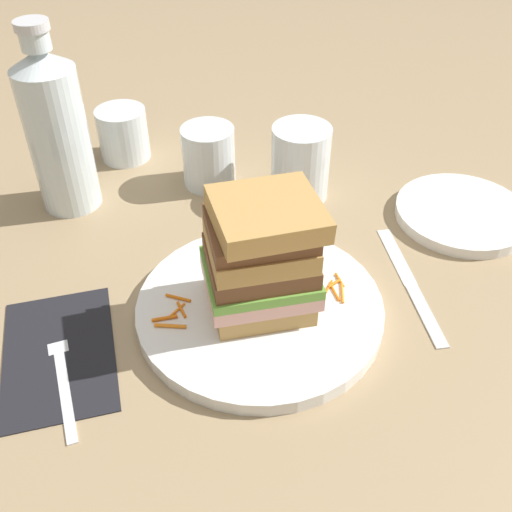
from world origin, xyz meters
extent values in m
plane|color=#9E8460|center=(0.00, 0.00, 0.00)|extent=(3.00, 3.00, 0.00)
cylinder|color=white|center=(0.00, -0.02, 0.01)|extent=(0.26, 0.26, 0.02)
cube|color=tan|center=(0.00, -0.02, 0.03)|extent=(0.11, 0.10, 0.02)
cube|color=#E0A393|center=(0.00, -0.02, 0.05)|extent=(0.12, 0.10, 0.02)
cube|color=#6BA83D|center=(0.00, -0.02, 0.06)|extent=(0.12, 0.10, 0.01)
cube|color=brown|center=(0.00, -0.02, 0.08)|extent=(0.11, 0.10, 0.02)
cube|color=tan|center=(0.00, -0.02, 0.10)|extent=(0.11, 0.10, 0.02)
cube|color=brown|center=(0.00, -0.02, 0.12)|extent=(0.10, 0.09, 0.02)
cube|color=tan|center=(0.01, -0.03, 0.14)|extent=(0.10, 0.09, 0.03)
cylinder|color=orange|center=(-0.10, -0.03, 0.02)|extent=(0.03, 0.01, 0.00)
cylinder|color=orange|center=(-0.10, -0.02, 0.02)|extent=(0.03, 0.00, 0.00)
cylinder|color=orange|center=(-0.09, -0.01, 0.02)|extent=(0.02, 0.02, 0.00)
cylinder|color=orange|center=(-0.08, -0.01, 0.02)|extent=(0.01, 0.02, 0.00)
cylinder|color=orange|center=(-0.08, 0.01, 0.02)|extent=(0.03, 0.02, 0.00)
cylinder|color=orange|center=(0.09, -0.02, 0.02)|extent=(0.02, 0.01, 0.00)
cylinder|color=orange|center=(0.09, -0.01, 0.02)|extent=(0.00, 0.02, 0.00)
cylinder|color=orange|center=(0.08, -0.03, 0.02)|extent=(0.00, 0.03, 0.00)
cylinder|color=orange|center=(0.08, -0.02, 0.02)|extent=(0.02, 0.02, 0.00)
cylinder|color=orange|center=(0.09, -0.03, 0.02)|extent=(0.01, 0.03, 0.00)
cube|color=black|center=(-0.21, -0.02, 0.00)|extent=(0.11, 0.17, 0.00)
cube|color=silver|center=(-0.21, -0.08, 0.00)|extent=(0.02, 0.11, 0.00)
cube|color=silver|center=(-0.21, -0.02, 0.00)|extent=(0.02, 0.02, 0.00)
cylinder|color=silver|center=(-0.21, 0.01, 0.00)|extent=(0.01, 0.04, 0.00)
cylinder|color=silver|center=(-0.21, 0.01, 0.00)|extent=(0.01, 0.04, 0.00)
cylinder|color=silver|center=(-0.22, 0.01, 0.00)|extent=(0.01, 0.04, 0.00)
cylinder|color=silver|center=(-0.22, 0.01, 0.00)|extent=(0.01, 0.04, 0.00)
cube|color=silver|center=(0.17, -0.07, 0.00)|extent=(0.03, 0.10, 0.00)
cube|color=silver|center=(0.18, 0.03, 0.00)|extent=(0.03, 0.11, 0.00)
cylinder|color=white|center=(0.11, 0.19, 0.05)|extent=(0.08, 0.08, 0.10)
cylinder|color=#E55638|center=(0.11, 0.19, 0.04)|extent=(0.07, 0.07, 0.08)
cylinder|color=silver|center=(-0.19, 0.25, 0.09)|extent=(0.08, 0.08, 0.19)
cone|color=silver|center=(-0.19, 0.25, 0.20)|extent=(0.08, 0.08, 0.02)
cylinder|color=silver|center=(-0.19, 0.25, 0.22)|extent=(0.03, 0.03, 0.02)
cylinder|color=silver|center=(-0.19, 0.25, 0.24)|extent=(0.04, 0.04, 0.01)
cylinder|color=silver|center=(0.00, 0.25, 0.04)|extent=(0.07, 0.07, 0.08)
cylinder|color=silver|center=(-0.11, 0.35, 0.04)|extent=(0.07, 0.07, 0.08)
cylinder|color=white|center=(0.30, 0.08, 0.01)|extent=(0.17, 0.17, 0.01)
camera|label=1|loc=(-0.12, -0.46, 0.46)|focal=41.78mm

